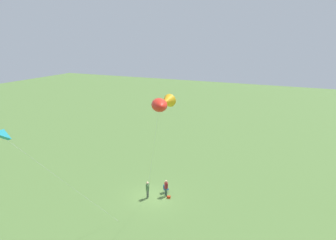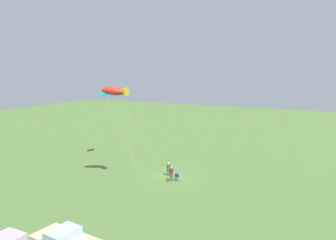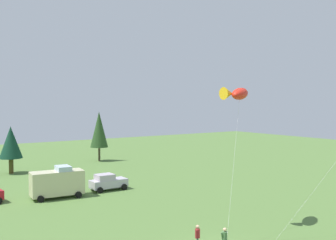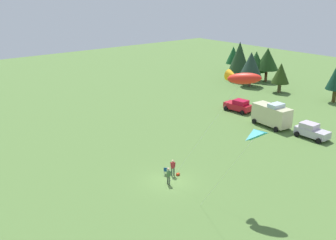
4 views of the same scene
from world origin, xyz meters
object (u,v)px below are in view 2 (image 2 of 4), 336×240
(person_kite_flyer, at_px, (169,168))
(kite_large_fish, at_px, (116,91))
(backpack_on_grass, at_px, (168,180))
(person_spectator, at_px, (171,172))
(folding_chair, at_px, (177,177))
(kite_delta_teal, at_px, (106,94))

(person_kite_flyer, xyz_separation_m, kite_large_fish, (4.94, 3.95, 9.80))
(person_kite_flyer, bearing_deg, backpack_on_grass, 15.59)
(person_kite_flyer, relative_size, person_spectator, 1.00)
(person_kite_flyer, relative_size, folding_chair, 2.12)
(kite_large_fish, bearing_deg, folding_chair, -156.82)
(person_kite_flyer, relative_size, backpack_on_grass, 5.44)
(folding_chair, distance_m, kite_delta_teal, 17.39)
(person_spectator, xyz_separation_m, backpack_on_grass, (0.29, 0.43, -0.91))
(person_kite_flyer, height_order, person_spectator, same)
(kite_large_fish, height_order, kite_delta_teal, kite_large_fish)
(person_kite_flyer, xyz_separation_m, backpack_on_grass, (-0.84, 1.92, -0.91))
(person_kite_flyer, bearing_deg, kite_large_fish, -59.29)
(backpack_on_grass, xyz_separation_m, kite_delta_teal, (13.14, -5.32, 9.62))
(folding_chair, relative_size, kite_large_fish, 0.07)
(person_spectator, relative_size, kite_delta_teal, 0.17)
(folding_chair, xyz_separation_m, backpack_on_grass, (0.87, 0.81, -0.38))
(backpack_on_grass, height_order, kite_delta_teal, kite_delta_teal)
(folding_chair, height_order, kite_delta_teal, kite_delta_teal)
(kite_delta_teal, bearing_deg, backpack_on_grass, 157.97)
(person_kite_flyer, distance_m, kite_large_fish, 11.66)
(folding_chair, relative_size, kite_delta_teal, 0.08)
(backpack_on_grass, xyz_separation_m, kite_large_fish, (5.77, 2.03, 10.71))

